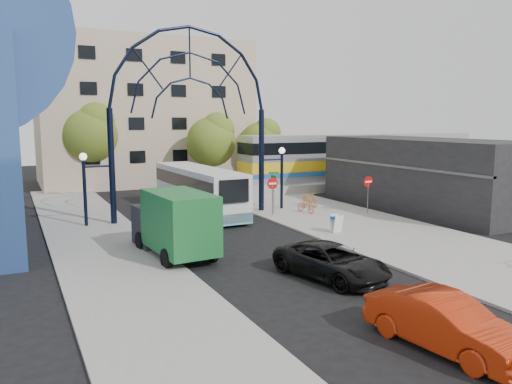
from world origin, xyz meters
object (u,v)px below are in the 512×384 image
train_car (363,156)px  do_not_enter_sign (368,185)px  city_bus (198,190)px  black_suv (331,262)px  sandwich_board (336,221)px  tree_north_a (213,139)px  red_sedan (445,323)px  bike_near_b (310,199)px  gateway_arch (190,84)px  green_truck (173,223)px  bike_near_a (306,206)px  street_name_sign (274,183)px  tree_north_b (90,132)px  tree_north_c (262,141)px  stop_sign (273,187)px

train_car → do_not_enter_sign: bearing=-126.9°
city_bus → black_suv: city_bus is taller
sandwich_board → tree_north_a: size_ratio=0.14×
tree_north_a → black_suv: (-5.27, -26.28, -3.91)m
red_sedan → bike_near_b: bearing=58.8°
gateway_arch → do_not_enter_sign: 13.43m
sandwich_board → red_sedan: bearing=-113.2°
red_sedan → train_car: bearing=47.1°
green_truck → bike_near_a: (11.08, 6.10, -0.97)m
bike_near_a → bike_near_b: bearing=45.3°
sandwich_board → train_car: 21.65m
street_name_sign → green_truck: green_truck is taller
do_not_enter_sign → city_bus: city_bus is taller
black_suv → bike_near_b: (7.91, 14.09, -0.03)m
tree_north_b → black_suv: (4.73, -30.28, -4.57)m
sandwich_board → green_truck: size_ratio=0.16×
gateway_arch → bike_near_a: gateway_arch is taller
tree_north_c → red_sedan: bearing=-109.1°
street_name_sign → train_car: 17.55m
train_car → red_sedan: bearing=-124.6°
street_name_sign → do_not_enter_sign: bearing=-24.2°
sandwich_board → tree_north_c: (6.52, 21.95, 3.53)m
tree_north_b → sandwich_board: bearing=-68.4°
street_name_sign → city_bus: city_bus is taller
street_name_sign → city_bus: 5.15m
sandwich_board → tree_north_b: bearing=111.6°
do_not_enter_sign → bike_near_b: do_not_enter_sign is taller
train_car → bike_near_a: bearing=-141.5°
stop_sign → red_sedan: bearing=-104.1°
city_bus → red_sedan: (-0.89, -22.40, -0.86)m
sandwich_board → gateway_arch: bearing=124.9°
sandwich_board → bike_near_b: (3.16, 7.76, -0.08)m
stop_sign → tree_north_c: (7.32, 15.93, 2.28)m
tree_north_c → bike_near_b: bearing=-103.3°
tree_north_c → city_bus: size_ratio=0.57×
red_sedan → tree_north_b: bearing=87.7°
train_car → tree_north_c: tree_north_c is taller
city_bus → bike_near_b: bearing=-14.2°
black_suv → bike_near_a: black_suv is taller
tree_north_b → bike_near_a: size_ratio=4.67×
stop_sign → tree_north_a: (1.32, 13.93, 2.61)m
stop_sign → tree_north_c: size_ratio=0.38×
sandwich_board → bike_near_b: bike_near_b is taller
street_name_sign → bike_near_a: street_name_sign is taller
tree_north_c → bike_near_a: size_ratio=3.79×
tree_north_b → black_suv: bearing=-81.1°
tree_north_b → stop_sign: bearing=-64.2°
tree_north_b → red_sedan: 37.34m
tree_north_b → city_bus: bearing=-71.5°
gateway_arch → tree_north_a: gateway_arch is taller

